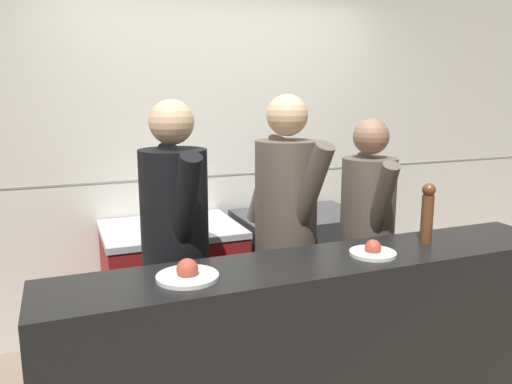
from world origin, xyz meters
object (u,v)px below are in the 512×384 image
at_px(plated_dish_main, 187,274).
at_px(chef_line, 367,236).
at_px(oven_range, 173,289).
at_px(plated_dish_appetiser, 373,251).
at_px(stock_pot, 165,212).
at_px(chef_sous, 286,231).
at_px(pepper_mill, 427,212).
at_px(chef_head_cook, 176,247).
at_px(chefs_knife, 278,221).
at_px(mixing_bowl_steel, 295,208).

distance_m(plated_dish_main, chef_line, 1.36).
bearing_deg(oven_range, plated_dish_appetiser, -59.73).
relative_size(stock_pot, chef_sous, 0.15).
bearing_deg(pepper_mill, chef_head_cook, 158.41).
bearing_deg(plated_dish_main, plated_dish_appetiser, -1.63).
bearing_deg(pepper_mill, plated_dish_appetiser, -169.15).
bearing_deg(stock_pot, oven_range, 50.78).
distance_m(oven_range, chef_line, 1.36).
height_order(chefs_knife, chef_sous, chef_sous).
height_order(chef_sous, chef_line, chef_sous).
bearing_deg(plated_dish_main, stock_pot, 82.98).
xyz_separation_m(stock_pot, pepper_mill, (1.15, -1.12, 0.15)).
height_order(oven_range, pepper_mill, pepper_mill).
height_order(mixing_bowl_steel, chef_line, chef_line).
distance_m(plated_dish_main, chef_sous, 0.91).
relative_size(oven_range, chef_line, 0.55).
bearing_deg(pepper_mill, chef_sous, 138.87).
bearing_deg(plated_dish_main, chef_sous, 37.49).
relative_size(pepper_mill, chef_head_cook, 0.18).
height_order(stock_pot, pepper_mill, pepper_mill).
height_order(plated_dish_appetiser, chef_line, chef_line).
relative_size(stock_pot, pepper_mill, 0.84).
bearing_deg(chef_head_cook, chefs_knife, 30.25).
distance_m(mixing_bowl_steel, chef_line, 0.72).
bearing_deg(stock_pot, chef_head_cook, -96.80).
distance_m(oven_range, chef_head_cook, 0.87).
bearing_deg(chef_line, plated_dish_main, -144.84).
height_order(pepper_mill, chef_head_cook, chef_head_cook).
distance_m(stock_pot, chef_head_cook, 0.64).
bearing_deg(chef_line, mixing_bowl_steel, 115.00).
distance_m(stock_pot, chef_sous, 0.84).
bearing_deg(plated_dish_main, oven_range, 81.26).
height_order(mixing_bowl_steel, pepper_mill, pepper_mill).
distance_m(plated_dish_main, chef_head_cook, 0.54).
relative_size(stock_pot, chefs_knife, 0.77).
xyz_separation_m(chefs_knife, pepper_mill, (0.39, -1.02, 0.26)).
bearing_deg(chef_sous, plated_dish_appetiser, -81.83).
bearing_deg(chef_head_cook, chef_line, -3.32).
height_order(chefs_knife, pepper_mill, pepper_mill).
xyz_separation_m(oven_range, mixing_bowl_steel, (0.91, -0.01, 0.49)).
distance_m(pepper_mill, chef_head_cook, 1.34).
distance_m(chefs_knife, pepper_mill, 1.13).
bearing_deg(plated_dish_appetiser, plated_dish_main, 178.37).
bearing_deg(plated_dish_main, chef_line, 22.36).
relative_size(stock_pot, chef_line, 0.16).
xyz_separation_m(mixing_bowl_steel, chefs_knife, (-0.20, -0.14, -0.04)).
bearing_deg(chefs_knife, chef_sous, -109.74).
relative_size(mixing_bowl_steel, pepper_mill, 0.89).
bearing_deg(chef_line, chef_sous, -171.16).
bearing_deg(chef_head_cook, stock_pot, 80.79).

